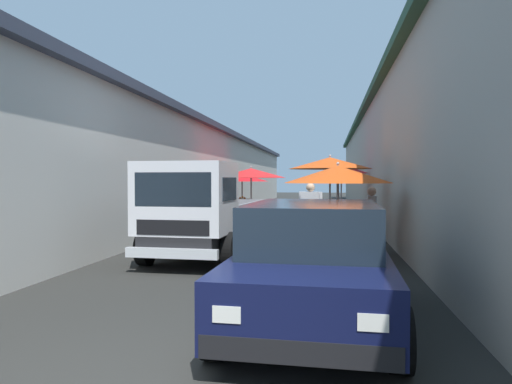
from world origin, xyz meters
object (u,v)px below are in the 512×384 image
Objects in this scene: fruit_stall_far_left at (331,176)px; fruit_stall_near_left at (242,184)px; fruit_stall_mid_lane at (342,178)px; fruit_stall_far_right at (250,179)px; hatchback_car at (314,262)px; vendor_in_shade at (310,210)px; fruit_stall_near_right at (338,184)px; vendor_by_crates at (372,215)px; delivery_truck at (198,212)px.

fruit_stall_near_left is (7.29, 3.96, -0.31)m from fruit_stall_far_left.
fruit_stall_far_right is at bearing 105.36° from fruit_stall_mid_lane.
hatchback_car is 6.30m from vendor_in_shade.
fruit_stall_near_right reaches higher than vendor_by_crates.
fruit_stall_far_left is 5.46m from fruit_stall_mid_lane.
fruit_stall_far_left is 1.03× the size of fruit_stall_near_left.
fruit_stall_mid_lane is 0.49× the size of delivery_truck.
fruit_stall_far_left is 1.49× the size of vendor_in_shade.
fruit_stall_far_left is 0.62× the size of hatchback_car.
fruit_stall_far_left reaches higher than fruit_stall_near_left.
delivery_truck is (-3.91, 2.83, -0.81)m from fruit_stall_far_left.
fruit_stall_far_left reaches higher than hatchback_car.
fruit_stall_mid_lane is (0.98, -3.56, 0.04)m from fruit_stall_far_right.
delivery_truck reaches higher than vendor_by_crates.
vendor_by_crates is at bearing -36.33° from fruit_stall_near_right.
fruit_stall_far_right is 5.44m from fruit_stall_far_left.
fruit_stall_mid_lane is 9.94m from delivery_truck.
vendor_in_shade is at bearing 160.56° from fruit_stall_far_left.
delivery_truck is at bearing 136.33° from vendor_in_shade.
fruit_stall_far_right is 6.54m from vendor_in_shade.
vendor_by_crates is (1.09, -0.80, -0.76)m from fruit_stall_near_right.
fruit_stall_far_left reaches higher than fruit_stall_near_right.
fruit_stall_far_right is at bearing 31.21° from vendor_by_crates.
vendor_by_crates is 0.95× the size of vendor_in_shade.
fruit_stall_near_left is at bearing 67.25° from fruit_stall_mid_lane.
fruit_stall_near_right is at bearing -177.63° from fruit_stall_far_left.
delivery_truck is at bearing -178.14° from fruit_stall_far_right.
fruit_stall_far_right is 0.55× the size of delivery_truck.
fruit_stall_near_right is (-8.73, 0.32, -0.14)m from fruit_stall_mid_lane.
hatchback_car is at bearing 167.99° from vendor_by_crates.
fruit_stall_near_right reaches higher than delivery_truck.
fruit_stall_mid_lane is at bearing 3.60° from vendor_by_crates.
fruit_stall_mid_lane is at bearing -112.75° from fruit_stall_near_left.
fruit_stall_near_right is 0.47× the size of delivery_truck.
fruit_stall_mid_lane is 7.06m from vendor_in_shade.
fruit_stall_near_right is 4.62m from hatchback_car.
hatchback_car is 2.41× the size of vendor_in_shade.
fruit_stall_far_right is at bearing 22.66° from fruit_stall_near_right.
fruit_stall_near_left is 9.45m from vendor_in_shade.
fruit_stall_far_right is 2.96m from fruit_stall_near_left.
hatchback_car is 2.54× the size of vendor_by_crates.
fruit_stall_mid_lane reaches higher than fruit_stall_near_right.
fruit_stall_near_left reaches higher than hatchback_car.
fruit_stall_far_right is 1.76× the size of vendor_by_crates.
vendor_by_crates is (-9.49, -4.89, -0.64)m from fruit_stall_near_left.
delivery_truck is (-11.20, -1.13, -0.50)m from fruit_stall_near_left.
vendor_by_crates is at bearing -65.54° from delivery_truck.
fruit_stall_far_left is 1.57× the size of vendor_by_crates.
fruit_stall_near_right is 1.42× the size of vendor_in_shade.
fruit_stall_mid_lane reaches higher than hatchback_car.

